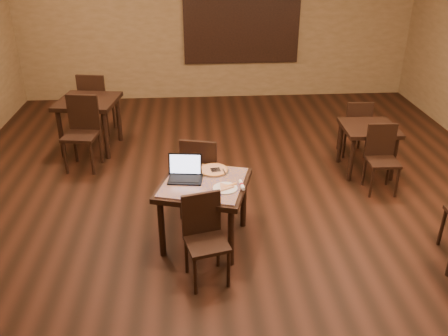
{
  "coord_description": "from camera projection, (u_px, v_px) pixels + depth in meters",
  "views": [
    {
      "loc": [
        -0.54,
        -4.78,
        3.22
      ],
      "look_at": [
        -0.21,
        -0.1,
        0.85
      ],
      "focal_mm": 38.0,
      "sensor_mm": 36.0,
      "label": 1
    }
  ],
  "objects": [
    {
      "name": "other_table_a",
      "position": [
        368.0,
        134.0,
        6.8
      ],
      "size": [
        0.78,
        0.78,
        0.71
      ],
      "rotation": [
        0.0,
        0.0,
        -0.04
      ],
      "color": "black",
      "rests_on": "ground"
    },
    {
      "name": "chair_main_far",
      "position": [
        201.0,
        171.0,
        5.78
      ],
      "size": [
        0.54,
        0.54,
        1.03
      ],
      "rotation": [
        0.0,
        0.0,
        2.89
      ],
      "color": "black",
      "rests_on": "ground"
    },
    {
      "name": "plate",
      "position": [
        225.0,
        188.0,
        5.01
      ],
      "size": [
        0.26,
        0.26,
        0.01
      ],
      "primitive_type": "cylinder",
      "color": "white",
      "rests_on": "tiled_table"
    },
    {
      "name": "chair_main_near",
      "position": [
        204.0,
        233.0,
        4.71
      ],
      "size": [
        0.48,
        0.48,
        0.92
      ],
      "rotation": [
        0.0,
        0.0,
        0.25
      ],
      "color": "black",
      "rests_on": "ground"
    },
    {
      "name": "other_table_b",
      "position": [
        88.0,
        108.0,
        7.48
      ],
      "size": [
        1.01,
        1.01,
        0.83
      ],
      "rotation": [
        0.0,
        0.0,
        -0.15
      ],
      "color": "black",
      "rests_on": "ground"
    },
    {
      "name": "pizza_pan",
      "position": [
        214.0,
        171.0,
        5.38
      ],
      "size": [
        0.35,
        0.35,
        0.01
      ],
      "primitive_type": "cylinder",
      "color": "silver",
      "rests_on": "tiled_table"
    },
    {
      "name": "spatula",
      "position": [
        216.0,
        170.0,
        5.35
      ],
      "size": [
        0.15,
        0.27,
        0.01
      ],
      "primitive_type": "cube",
      "rotation": [
        0.0,
        0.0,
        0.16
      ],
      "color": "silver",
      "rests_on": "pizza_whole"
    },
    {
      "name": "other_table_b_chair_near",
      "position": [
        82.0,
        128.0,
        6.96
      ],
      "size": [
        0.53,
        0.53,
        1.08
      ],
      "rotation": [
        0.0,
        0.0,
        -0.15
      ],
      "color": "black",
      "rests_on": "ground"
    },
    {
      "name": "ground",
      "position": [
        241.0,
        226.0,
        5.74
      ],
      "size": [
        10.0,
        10.0,
        0.0
      ],
      "primitive_type": "plane",
      "color": "black",
      "rests_on": "ground"
    },
    {
      "name": "laptop",
      "position": [
        185.0,
        172.0,
        5.21
      ],
      "size": [
        0.4,
        0.33,
        0.25
      ],
      "rotation": [
        0.0,
        0.0,
        -0.12
      ],
      "color": "black",
      "rests_on": "tiled_table"
    },
    {
      "name": "other_table_a_chair_far",
      "position": [
        356.0,
        125.0,
        7.31
      ],
      "size": [
        0.41,
        0.41,
        0.92
      ],
      "rotation": [
        0.0,
        0.0,
        3.11
      ],
      "color": "black",
      "rests_on": "ground"
    },
    {
      "name": "pizza_slice",
      "position": [
        225.0,
        187.0,
        5.0
      ],
      "size": [
        0.27,
        0.27,
        0.02
      ],
      "primitive_type": null,
      "rotation": [
        0.0,
        0.0,
        0.51
      ],
      "color": "beige",
      "rests_on": "plate"
    },
    {
      "name": "other_table_b_chair_far",
      "position": [
        95.0,
        100.0,
        8.08
      ],
      "size": [
        0.53,
        0.53,
        1.08
      ],
      "rotation": [
        0.0,
        0.0,
        2.99
      ],
      "color": "black",
      "rests_on": "ground"
    },
    {
      "name": "tiled_table",
      "position": [
        204.0,
        190.0,
        5.2
      ],
      "size": [
        1.14,
        1.14,
        0.76
      ],
      "rotation": [
        0.0,
        0.0,
        -0.28
      ],
      "color": "black",
      "rests_on": "ground"
    },
    {
      "name": "wall_back",
      "position": [
        217.0,
        25.0,
        9.51
      ],
      "size": [
        8.0,
        0.02,
        3.0
      ],
      "primitive_type": "cube",
      "color": "#92764A",
      "rests_on": "ground"
    },
    {
      "name": "other_table_a_chair_near",
      "position": [
        382.0,
        154.0,
        6.36
      ],
      "size": [
        0.41,
        0.41,
        0.92
      ],
      "rotation": [
        0.0,
        0.0,
        -0.04
      ],
      "color": "black",
      "rests_on": "ground"
    },
    {
      "name": "pizza_whole",
      "position": [
        214.0,
        170.0,
        5.37
      ],
      "size": [
        0.32,
        0.32,
        0.02
      ],
      "color": "beige",
      "rests_on": "pizza_pan"
    },
    {
      "name": "mural",
      "position": [
        242.0,
        22.0,
        9.49
      ],
      "size": [
        2.34,
        0.05,
        1.64
      ],
      "color": "#254E8A",
      "rests_on": "wall_back"
    },
    {
      "name": "napkin_roll",
      "position": [
        242.0,
        185.0,
        5.05
      ],
      "size": [
        0.06,
        0.19,
        0.04
      ],
      "rotation": [
        0.0,
        0.0,
        0.09
      ],
      "color": "white",
      "rests_on": "tiled_table"
    }
  ]
}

